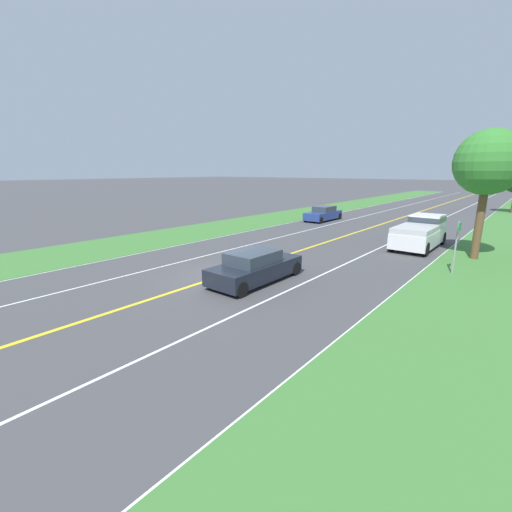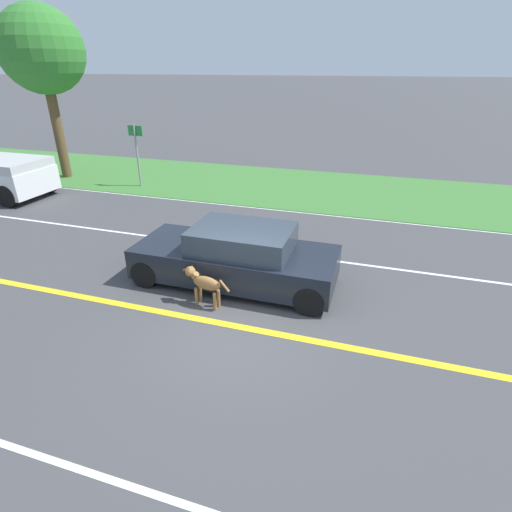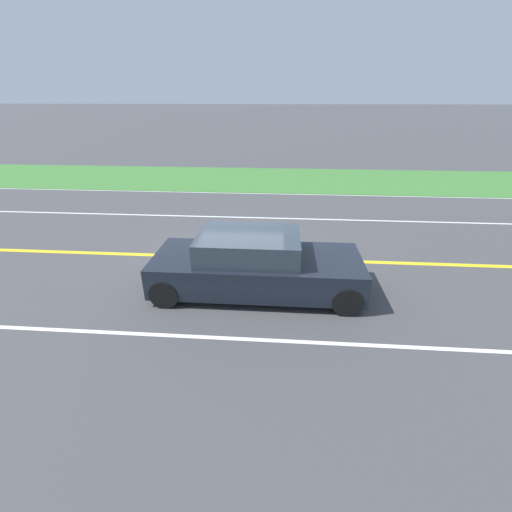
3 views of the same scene
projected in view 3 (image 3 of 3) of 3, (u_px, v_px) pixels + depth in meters
name	position (u px, v px, depth m)	size (l,w,h in m)	color
ground_plane	(238.00, 258.00, 9.56)	(400.00, 400.00, 0.00)	#424244
centre_divider_line	(238.00, 258.00, 9.56)	(0.18, 160.00, 0.01)	yellow
lane_edge_line_left	(257.00, 193.00, 15.88)	(0.14, 160.00, 0.01)	white
lane_dash_same_dir	(216.00, 338.00, 6.40)	(0.10, 160.00, 0.01)	white
lane_dash_oncoming	(250.00, 218.00, 12.72)	(0.10, 160.00, 0.01)	white
grass_verge_left	(261.00, 179.00, 18.58)	(6.00, 160.00, 0.03)	#3D7533
ego_car	(255.00, 265.00, 7.71)	(1.89, 4.63, 1.39)	black
dog	(272.00, 249.00, 8.77)	(0.35, 1.16, 0.86)	olive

